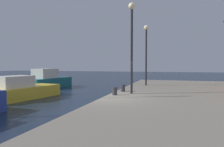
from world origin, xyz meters
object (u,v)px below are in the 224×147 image
Objects in this scene: motorboat_yellow at (22,90)px; bollard_center at (123,88)px; lamp_post_near_edge at (132,33)px; motorboat_teal at (47,81)px; lamp_post_mid_promenade at (146,45)px; bollard_north at (115,91)px.

motorboat_yellow reaches higher than bollard_center.
motorboat_yellow is 8.56m from lamp_post_near_edge.
lamp_post_mid_promenade is at bearing -13.82° from motorboat_teal.
lamp_post_near_edge reaches higher than bollard_north.
lamp_post_near_edge is at bearing -35.05° from motorboat_teal.
motorboat_yellow is at bearing 173.22° from lamp_post_near_edge.
lamp_post_mid_promenade reaches higher than bollard_north.
motorboat_yellow is 13.17× the size of bollard_center.
motorboat_teal is at bearing 140.31° from bollard_north.
lamp_post_mid_promenade reaches higher than motorboat_teal.
bollard_center is at bearing -33.95° from motorboat_teal.
motorboat_teal is 1.21× the size of lamp_post_mid_promenade.
motorboat_teal is at bearing 144.95° from lamp_post_near_edge.
lamp_post_near_edge reaches higher than motorboat_teal.
motorboat_teal is 10.98m from lamp_post_mid_promenade.
lamp_post_mid_promenade is (0.17, 4.54, -0.18)m from lamp_post_near_edge.
lamp_post_near_edge is 4.55m from lamp_post_mid_promenade.
bollard_center is 1.00× the size of bollard_north.
motorboat_yellow is at bearing -69.80° from motorboat_teal.
bollard_center is at bearing -1.70° from motorboat_yellow.
lamp_post_mid_promenade is at bearing 80.49° from bollard_north.
motorboat_yellow is at bearing 167.06° from bollard_north.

